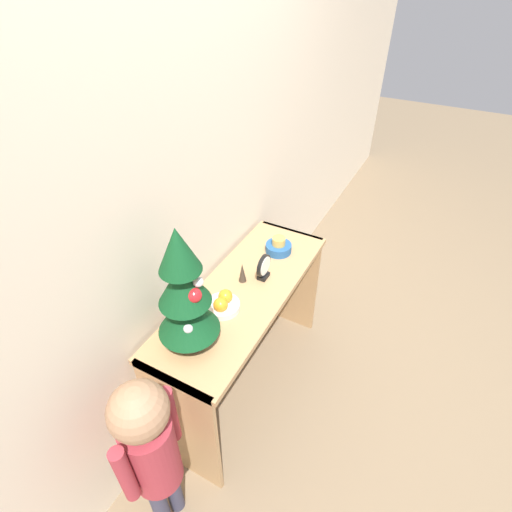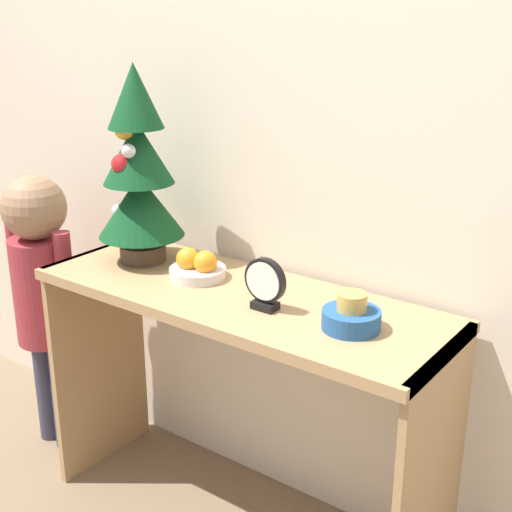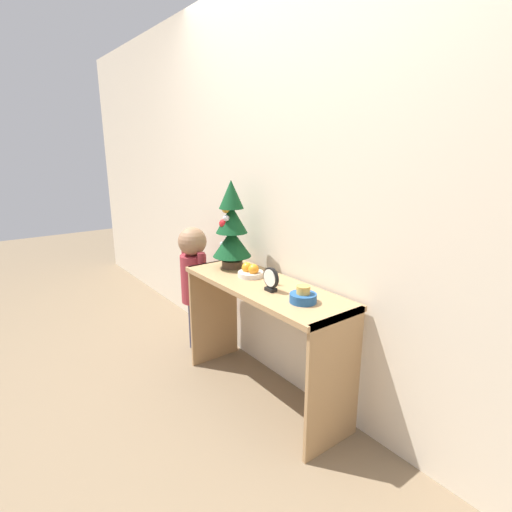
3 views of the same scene
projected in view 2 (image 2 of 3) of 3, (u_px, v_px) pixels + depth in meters
name	position (u px, v px, depth m)	size (l,w,h in m)	color
back_wall	(293.00, 86.00, 1.90)	(7.00, 0.05, 2.50)	beige
console_table	(238.00, 351.00, 1.93)	(1.16, 0.41, 0.74)	tan
mini_tree	(138.00, 171.00, 2.03)	(0.25, 0.25, 0.57)	#4C3828
fruit_bowl	(197.00, 267.00, 1.97)	(0.16, 0.16, 0.08)	silver
singing_bowl	(351.00, 316.00, 1.66)	(0.14, 0.14, 0.09)	#235189
desk_clock	(265.00, 284.00, 1.75)	(0.11, 0.04, 0.13)	black
figurine	(262.00, 274.00, 1.86)	(0.04, 0.04, 0.11)	#382D23
child_figure	(41.00, 277.00, 2.32)	(0.30, 0.21, 0.95)	#38384C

